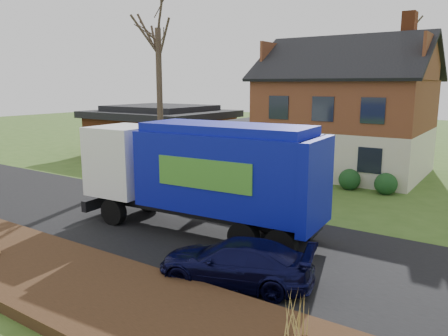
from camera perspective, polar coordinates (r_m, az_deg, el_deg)
The scene contains 11 objects.
ground at distance 16.84m, azimuth -7.44°, elevation -7.53°, with size 120.00×120.00×0.00m, color #35531B.
road at distance 16.84m, azimuth -7.44°, elevation -7.49°, with size 80.00×7.00×0.02m, color black.
mulch_verge at distance 13.56m, azimuth -22.78°, elevation -12.32°, with size 80.00×3.50×0.30m, color black.
main_house at distance 27.43m, azimuth 14.61°, elevation 7.93°, with size 12.95×8.95×9.26m.
ranch_house at distance 33.85m, azimuth -8.24°, elevation 4.91°, with size 9.80×8.20×3.70m.
garbage_truck at distance 15.51m, azimuth -2.83°, elevation -0.28°, with size 9.42×3.08×3.97m.
silver_sedan at distance 22.70m, azimuth -8.83°, elevation -0.86°, with size 1.51×4.34×1.43m, color #989CA0.
navy_wagon at distance 11.96m, azimuth 1.44°, elevation -12.20°, with size 1.71×4.22×1.22m, color black.
tree_front_west at distance 27.04m, azimuth -8.73°, elevation 20.25°, with size 3.97×3.97×11.81m.
tree_back at distance 33.58m, azimuth 21.27°, elevation 16.24°, with size 3.34×3.34×10.58m.
grass_clump_east at distance 9.26m, azimuth 9.45°, elevation -18.49°, with size 0.39×0.32×0.96m.
Camera 1 is at (10.65, -11.91, 5.31)m, focal length 35.00 mm.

